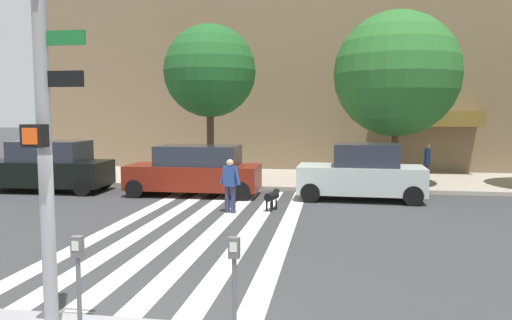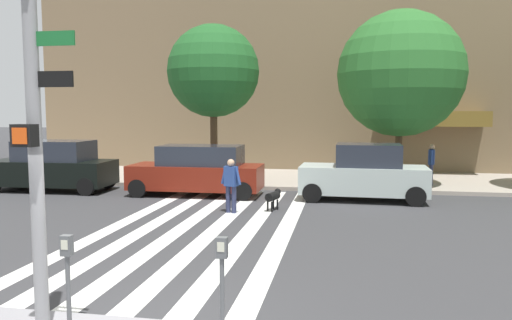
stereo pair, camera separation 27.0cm
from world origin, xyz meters
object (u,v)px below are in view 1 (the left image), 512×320
Objects in this scene: parked_car_behind_first at (195,171)px; street_tree_nearest at (210,71)px; traffic_light_pole at (40,73)px; street_tree_middle at (397,74)px; parking_meter_curbside at (78,274)px; pedestrian_dog_walker at (230,183)px; dog_on_leash at (272,196)px; parked_car_near_curb at (48,167)px; pedestrian_bystander at (427,161)px; parked_car_third_in_line at (362,174)px; parking_meter_second_along at (234,275)px.

street_tree_nearest is (-0.03, 2.44, 3.80)m from parked_car_behind_first.
street_tree_middle is (6.03, 14.49, 1.02)m from traffic_light_pole.
parking_meter_curbside is 14.81m from street_tree_nearest.
pedestrian_dog_walker is 1.43m from dog_on_leash.
parked_car_near_curb reaches higher than pedestrian_bystander.
street_tree_nearest is 7.15m from dog_on_leash.
parked_car_behind_first is 0.71× the size of street_tree_middle.
pedestrian_bystander reaches higher than dog_on_leash.
parked_car_third_in_line is at bearing -0.02° from parked_car_behind_first.
dog_on_leash is (3.18, -4.77, -4.27)m from street_tree_nearest.
pedestrian_bystander reaches higher than pedestrian_dog_walker.
parking_meter_second_along reaches higher than dog_on_leash.
parking_meter_second_along is at bearing 2.76° from traffic_light_pole.
pedestrian_dog_walker reaches higher than dog_on_leash.
pedestrian_dog_walker is 9.15m from pedestrian_bystander.
street_tree_middle is (3.61, 14.38, 3.51)m from parking_meter_second_along.
parking_meter_curbside is 1.95m from parking_meter_second_along.
dog_on_leash is (1.21, 0.60, -0.48)m from pedestrian_dog_walker.
parked_car_near_curb is (-9.68, 11.53, -0.08)m from parking_meter_second_along.
parked_car_behind_first is 5.02× the size of dog_on_leash.
street_tree_nearest reaches higher than parking_meter_curbside.
parked_car_behind_first is at bearing -159.00° from street_tree_middle.
street_tree_middle is at bearing 12.10° from parked_car_near_curb.
dog_on_leash is at bearing -36.48° from parked_car_behind_first.
traffic_light_pole is at bearing -116.38° from pedestrian_bystander.
pedestrian_bystander is (5.59, 5.51, 0.63)m from dog_on_leash.
pedestrian_dog_walker is (1.94, -2.92, 0.01)m from parked_car_behind_first.
parked_car_near_curb is (-7.75, 11.78, -0.08)m from parking_meter_curbside.
parking_meter_curbside is 16.46m from pedestrian_bystander.
pedestrian_dog_walker is (1.96, -5.37, -3.79)m from street_tree_nearest.
parking_meter_curbside is 0.20× the size of street_tree_middle.
traffic_light_pole is 1.21× the size of parked_car_near_curb.
dog_on_leash is 0.59× the size of pedestrian_bystander.
parking_meter_second_along is at bearing -104.08° from street_tree_middle.
pedestrian_dog_walker is (-1.88, 8.60, -0.10)m from parking_meter_second_along.
parked_car_third_in_line is at bearing -130.76° from pedestrian_bystander.
parking_meter_second_along is 0.20× the size of street_tree_middle.
parked_car_third_in_line reaches higher than parked_car_behind_first.
street_tree_middle reaches higher than parked_car_near_curb.
street_tree_middle is at bearing 46.47° from pedestrian_dog_walker.
parking_meter_second_along is 0.31× the size of parked_car_third_in_line.
traffic_light_pole reaches higher than pedestrian_dog_walker.
parked_car_behind_first is (-1.88, 11.78, -0.12)m from parking_meter_curbside.
dog_on_leash is at bearing -56.35° from street_tree_nearest.
dog_on_leash is (-0.67, 9.20, -0.59)m from parking_meter_second_along.
street_tree_middle is 4.18× the size of pedestrian_bystander.
street_tree_middle is (7.45, 0.41, -0.17)m from street_tree_nearest.
traffic_light_pole is 4.26× the size of parking_meter_second_along.
parked_car_behind_first reaches higher than parking_meter_second_along.
pedestrian_dog_walker is (0.55, 8.72, -2.59)m from traffic_light_pole.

